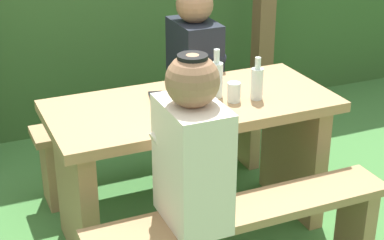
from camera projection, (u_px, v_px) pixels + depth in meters
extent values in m
plane|color=#40773A|center=(192.00, 228.00, 3.30)|extent=(12.00, 12.00, 0.00)
cube|color=#9E7A51|center=(192.00, 106.00, 3.02)|extent=(1.40, 0.64, 0.05)
cube|color=#9E7A51|center=(76.00, 196.00, 2.95)|extent=(0.08, 0.54, 0.68)
cube|color=#9E7A51|center=(293.00, 151.00, 3.38)|extent=(0.08, 0.54, 0.68)
cube|color=#9E7A51|center=(243.00, 211.00, 2.67)|extent=(1.40, 0.24, 0.04)
cube|color=#9E7A51|center=(356.00, 223.00, 2.99)|extent=(0.07, 0.22, 0.41)
cube|color=#9E7A51|center=(154.00, 117.00, 3.59)|extent=(1.40, 0.24, 0.04)
cube|color=#9E7A51|center=(51.00, 171.00, 3.46)|extent=(0.07, 0.22, 0.41)
cube|color=#9E7A51|center=(247.00, 133.00, 3.91)|extent=(0.07, 0.22, 0.41)
cube|color=silver|center=(192.00, 164.00, 2.47)|extent=(0.22, 0.34, 0.52)
sphere|color=#936B4C|center=(192.00, 81.00, 2.32)|extent=(0.21, 0.21, 0.21)
cylinder|color=black|center=(192.00, 58.00, 2.29)|extent=(0.12, 0.12, 0.02)
cylinder|color=silver|center=(179.00, 127.00, 2.54)|extent=(0.25, 0.07, 0.15)
cube|color=black|center=(194.00, 65.00, 3.57)|extent=(0.22, 0.34, 0.52)
sphere|color=#936B4C|center=(195.00, 4.00, 3.43)|extent=(0.21, 0.21, 0.21)
cylinder|color=black|center=(205.00, 55.00, 3.41)|extent=(0.25, 0.07, 0.15)
cylinder|color=silver|center=(234.00, 92.00, 2.99)|extent=(0.06, 0.06, 0.10)
cylinder|color=silver|center=(216.00, 80.00, 3.03)|extent=(0.06, 0.06, 0.17)
cylinder|color=silver|center=(217.00, 56.00, 2.98)|extent=(0.03, 0.03, 0.07)
cylinder|color=silver|center=(257.00, 84.00, 3.01)|extent=(0.06, 0.06, 0.16)
cylinder|color=silver|center=(258.00, 63.00, 2.96)|extent=(0.03, 0.03, 0.06)
cylinder|color=silver|center=(175.00, 91.00, 2.89)|extent=(0.06, 0.06, 0.18)
cylinder|color=silver|center=(175.00, 68.00, 2.84)|extent=(0.03, 0.03, 0.05)
cube|color=black|center=(157.00, 97.00, 3.05)|extent=(0.10, 0.15, 0.01)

